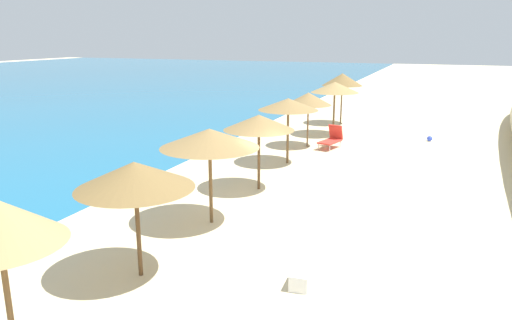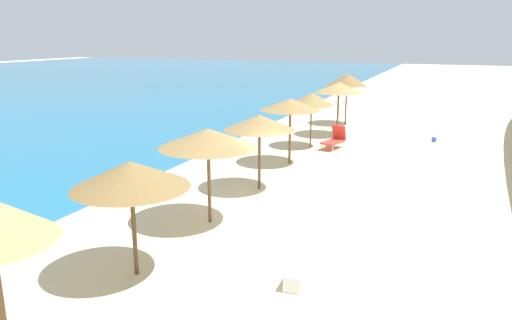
{
  "view_description": "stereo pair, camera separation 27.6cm",
  "coord_description": "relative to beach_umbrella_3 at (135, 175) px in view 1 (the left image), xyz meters",
  "views": [
    {
      "loc": [
        -12.38,
        -3.56,
        4.91
      ],
      "look_at": [
        1.11,
        1.77,
        1.2
      ],
      "focal_mm": 34.11,
      "sensor_mm": 36.0,
      "label": 1
    },
    {
      "loc": [
        -12.28,
        -3.82,
        4.91
      ],
      "look_at": [
        1.11,
        1.77,
        1.2
      ],
      "focal_mm": 34.11,
      "sensor_mm": 36.0,
      "label": 2
    }
  ],
  "objects": [
    {
      "name": "beach_ball",
      "position": [
        16.51,
        -5.08,
        -2.07
      ],
      "size": [
        0.26,
        0.26,
        0.26
      ],
      "primitive_type": "sphere",
      "color": "blue",
      "rests_on": "ground_plane"
    },
    {
      "name": "beach_umbrella_5",
      "position": [
        6.48,
        -0.16,
        0.03
      ],
      "size": [
        2.3,
        2.3,
        2.48
      ],
      "color": "brown",
      "rests_on": "ground_plane"
    },
    {
      "name": "beach_umbrella_4",
      "position": [
        3.24,
        -0.04,
        0.13
      ],
      "size": [
        2.61,
        2.61,
        2.58
      ],
      "color": "brown",
      "rests_on": "ground_plane"
    },
    {
      "name": "lounge_chair_1",
      "position": [
        13.33,
        -1.02,
        -1.76
      ],
      "size": [
        1.43,
        0.94,
        1.01
      ],
      "rotation": [
        0.0,
        0.0,
        1.33
      ],
      "color": "red",
      "rests_on": "ground_plane"
    },
    {
      "name": "beach_umbrella_7",
      "position": [
        13.26,
        0.09,
        -0.02
      ],
      "size": [
        2.08,
        2.08,
        2.46
      ],
      "color": "brown",
      "rests_on": "ground_plane"
    },
    {
      "name": "beach_umbrella_3",
      "position": [
        0.0,
        0.0,
        0.0
      ],
      "size": [
        2.42,
        2.42,
        2.48
      ],
      "color": "brown",
      "rests_on": "ground_plane"
    },
    {
      "name": "beach_umbrella_6",
      "position": [
        10.04,
        0.0,
        0.14
      ],
      "size": [
        2.33,
        2.33,
        2.58
      ],
      "color": "brown",
      "rests_on": "ground_plane"
    },
    {
      "name": "ground_plane",
      "position": [
        4.56,
        -2.15,
        -2.2
      ],
      "size": [
        160.0,
        160.0,
        0.0
      ],
      "primitive_type": "plane",
      "color": "beige"
    },
    {
      "name": "cooler_box",
      "position": [
        0.77,
        -3.29,
        -2.03
      ],
      "size": [
        0.62,
        0.42,
        0.33
      ],
      "primitive_type": "cube",
      "rotation": [
        0.0,
        0.0,
        0.08
      ],
      "color": "white",
      "rests_on": "ground_plane"
    },
    {
      "name": "beach_umbrella_8",
      "position": [
        16.33,
        -0.41,
        0.22
      ],
      "size": [
        2.39,
        2.39,
        2.69
      ],
      "color": "brown",
      "rests_on": "ground_plane"
    },
    {
      "name": "beach_umbrella_9",
      "position": [
        19.71,
        -0.09,
        0.32
      ],
      "size": [
        2.28,
        2.28,
        2.87
      ],
      "color": "brown",
      "rests_on": "ground_plane"
    }
  ]
}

